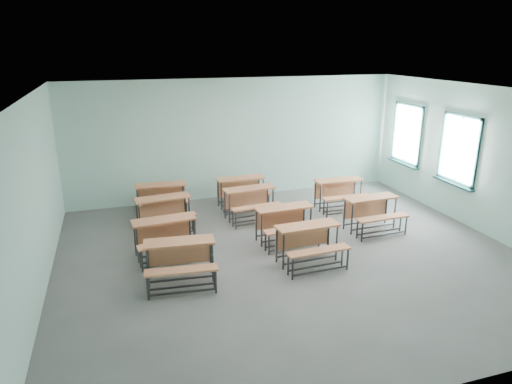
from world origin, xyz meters
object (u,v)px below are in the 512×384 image
desk_unit_r0c0 (180,256)px  desk_unit_r2c2 (340,190)px  desk_unit_r1c1 (286,219)px  desk_unit_r3c0 (161,195)px  desk_unit_r2c0 (164,209)px  desk_unit_r3c1 (242,188)px  desk_unit_r1c2 (373,209)px  desk_unit_r1c0 (166,233)px  desk_unit_r0c1 (310,239)px  desk_unit_r2c1 (251,199)px

desk_unit_r0c0 → desk_unit_r2c2: (4.43, 2.57, 0.00)m
desk_unit_r1c1 → desk_unit_r3c0: size_ratio=0.99×
desk_unit_r0c0 → desk_unit_r2c0: 2.51m
desk_unit_r1c1 → desk_unit_r3c0: 3.36m
desk_unit_r2c0 → desk_unit_r3c1: 2.30m
desk_unit_r1c2 → desk_unit_r0c0: bearing=-168.8°
desk_unit_r2c0 → desk_unit_r3c0: (0.05, 1.02, 0.00)m
desk_unit_r1c0 → desk_unit_r1c1: bearing=-6.5°
desk_unit_r0c1 → desk_unit_r3c0: same height
desk_unit_r2c2 → desk_unit_r3c1: 2.49m
desk_unit_r2c0 → desk_unit_r3c1: bearing=18.7°
desk_unit_r2c1 → desk_unit_r3c0: same height
desk_unit_r2c0 → desk_unit_r2c1: (2.05, 0.08, 0.00)m
desk_unit_r1c0 → desk_unit_r3c0: same height
desk_unit_r1c1 → desk_unit_r2c1: bearing=99.6°
desk_unit_r1c0 → desk_unit_r3c0: 2.39m
desk_unit_r1c2 → desk_unit_r2c0: bearing=159.9°
desk_unit_r0c1 → desk_unit_r2c1: 2.61m
desk_unit_r2c1 → desk_unit_r3c1: same height
desk_unit_r1c1 → desk_unit_r2c0: same height
desk_unit_r2c0 → desk_unit_r2c2: 4.41m
desk_unit_r2c2 → desk_unit_r3c0: 4.47m
desk_unit_r0c0 → desk_unit_r2c1: (2.07, 2.58, 0.00)m
desk_unit_r2c0 → desk_unit_r2c2: (4.41, 0.07, 0.00)m
desk_unit_r0c1 → desk_unit_r2c2: 3.24m
desk_unit_r0c0 → desk_unit_r3c1: 4.07m
desk_unit_r2c0 → desk_unit_r3c0: size_ratio=1.03×
desk_unit_r0c0 → desk_unit_r1c1: same height
desk_unit_r2c0 → desk_unit_r0c1: bearing=-52.2°
desk_unit_r3c0 → desk_unit_r2c2: bearing=-9.2°
desk_unit_r1c2 → desk_unit_r0c1: bearing=-154.1°
desk_unit_r1c1 → desk_unit_r1c2: (2.09, 0.01, 0.00)m
desk_unit_r1c0 → desk_unit_r2c0: 1.38m
desk_unit_r3c0 → desk_unit_r1c1: bearing=-43.4°
desk_unit_r1c0 → desk_unit_r2c0: (0.13, 1.37, 0.00)m
desk_unit_r0c1 → desk_unit_r2c0: size_ratio=0.96×
desk_unit_r0c0 → desk_unit_r0c1: same height
desk_unit_r2c2 → desk_unit_r3c0: bearing=168.8°
desk_unit_r0c1 → desk_unit_r1c0: same height
desk_unit_r1c0 → desk_unit_r2c2: 4.76m
desk_unit_r1c2 → desk_unit_r3c1: 3.36m
desk_unit_r0c1 → desk_unit_r3c0: (-2.39, 3.52, 0.00)m
desk_unit_r2c1 → desk_unit_r1c2: bearing=-36.8°
desk_unit_r0c0 → desk_unit_r2c1: 3.31m
desk_unit_r3c1 → desk_unit_r2c1: bearing=-93.6°
desk_unit_r0c1 → desk_unit_r1c0: (-2.56, 1.13, 0.00)m
desk_unit_r1c0 → desk_unit_r2c2: bearing=12.2°
desk_unit_r1c2 → desk_unit_r2c2: 1.48m
desk_unit_r2c0 → desk_unit_r1c0: bearing=-101.7°
desk_unit_r1c2 → desk_unit_r3c0: bearing=148.7°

